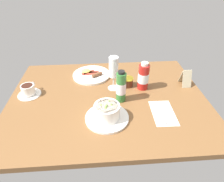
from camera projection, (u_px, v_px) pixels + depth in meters
The scene contains 10 objects.
ground_plane at pixel (108, 99), 109.64cm from camera, with size 110.00×84.00×3.00cm, color brown.
porridge_bowl at pixel (107, 113), 92.12cm from camera, with size 21.30×21.30×9.04cm.
cutlery_setting at pixel (163, 112), 97.96cm from camera, with size 11.66×19.52×0.90cm.
coffee_cup at pixel (29, 91), 109.00cm from camera, with size 12.86×12.86×6.38cm.
wine_glass at pixel (114, 69), 108.55cm from camera, with size 6.69×6.69×20.30cm.
jam_jar at pixel (128, 82), 116.50cm from camera, with size 6.15×6.15×5.70cm.
sauce_bottle_green at pixel (121, 87), 101.70cm from camera, with size 5.36×5.36×18.21cm.
sauce_bottle_red at pixel (143, 77), 111.76cm from camera, with size 6.35×6.35×16.97cm.
breakfast_plate at pixel (91, 75), 127.57cm from camera, with size 24.45×24.45×3.70cm.
menu_card at pixel (186, 78), 116.56cm from camera, with size 5.36×7.72×10.14cm.
Camera 1 is at (-4.17, -87.02, 65.27)cm, focal length 30.87 mm.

